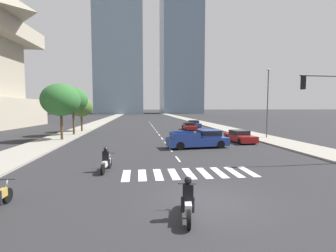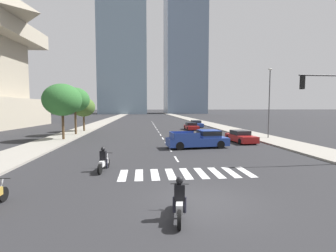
{
  "view_description": "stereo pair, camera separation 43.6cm",
  "coord_description": "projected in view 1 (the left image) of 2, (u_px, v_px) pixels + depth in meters",
  "views": [
    {
      "loc": [
        -2.91,
        -9.43,
        3.83
      ],
      "look_at": [
        0.0,
        14.24,
        2.0
      ],
      "focal_mm": 26.16,
      "sensor_mm": 36.0,
      "label": 1
    },
    {
      "loc": [
        -2.48,
        -9.48,
        3.83
      ],
      "look_at": [
        0.0,
        14.24,
        2.0
      ],
      "focal_mm": 26.16,
      "sensor_mm": 36.0,
      "label": 2
    }
  ],
  "objects": [
    {
      "name": "traffic_signal_near",
      "position": [
        334.0,
        100.0,
        16.32
      ],
      "size": [
        4.21,
        0.28,
        6.15
      ],
      "rotation": [
        0.0,
        0.0,
        3.14
      ],
      "color": "#333335",
      "rests_on": "sidewalk_east"
    },
    {
      "name": "office_tower_left_skyline",
      "position": [
        119.0,
        39.0,
        140.97
      ],
      "size": [
        26.9,
        22.4,
        99.17
      ],
      "color": "#7A93A8",
      "rests_on": "ground"
    },
    {
      "name": "street_tree_second",
      "position": [
        73.0,
        100.0,
        32.95
      ],
      "size": [
        3.87,
        3.87,
        6.35
      ],
      "color": "#4C3823",
      "rests_on": "sidewalk_west"
    },
    {
      "name": "sidewalk_east",
      "position": [
        230.0,
        130.0,
        41.17
      ],
      "size": [
        4.0,
        260.0,
        0.15
      ],
      "primitive_type": "cube",
      "color": "gray",
      "rests_on": "ground"
    },
    {
      "name": "motorcycle_trailing",
      "position": [
        188.0,
        202.0,
        8.43
      ],
      "size": [
        0.71,
        2.17,
        1.49
      ],
      "rotation": [
        0.0,
        0.0,
        1.41
      ],
      "color": "black",
      "rests_on": "ground"
    },
    {
      "name": "street_lamp_east",
      "position": [
        268.0,
        98.0,
        29.56
      ],
      "size": [
        0.5,
        0.24,
        8.3
      ],
      "color": "#3F3F42",
      "rests_on": "sidewalk_east"
    },
    {
      "name": "pickup_truck",
      "position": [
        200.0,
        139.0,
        23.19
      ],
      "size": [
        5.93,
        2.59,
        1.67
      ],
      "rotation": [
        0.0,
        0.0,
        0.11
      ],
      "color": "navy",
      "rests_on": "ground"
    },
    {
      "name": "street_tree_third",
      "position": [
        81.0,
        107.0,
        37.75
      ],
      "size": [
        3.53,
        3.53,
        5.23
      ],
      "color": "#4C3823",
      "rests_on": "sidewalk_west"
    },
    {
      "name": "office_tower_center_skyline",
      "position": [
        180.0,
        41.0,
        153.97
      ],
      "size": [
        23.87,
        28.54,
        91.8
      ],
      "color": "slate",
      "rests_on": "ground"
    },
    {
      "name": "street_tree_nearest",
      "position": [
        61.0,
        100.0,
        27.71
      ],
      "size": [
        4.32,
        4.32,
        6.37
      ],
      "color": "#4C3823",
      "rests_on": "sidewalk_west"
    },
    {
      "name": "sedan_blue_1",
      "position": [
        194.0,
        124.0,
        47.75
      ],
      "size": [
        1.95,
        4.75,
        1.27
      ],
      "rotation": [
        0.0,
        0.0,
        -1.56
      ],
      "color": "navy",
      "rests_on": "ground"
    },
    {
      "name": "sidewalk_west",
      "position": [
        77.0,
        131.0,
        38.16
      ],
      "size": [
        4.0,
        260.0,
        0.15
      ],
      "primitive_type": "cube",
      "color": "gray",
      "rests_on": "ground"
    },
    {
      "name": "sedan_red_0",
      "position": [
        189.0,
        126.0,
        41.88
      ],
      "size": [
        1.96,
        4.27,
        1.19
      ],
      "rotation": [
        0.0,
        0.0,
        -1.56
      ],
      "color": "maroon",
      "rests_on": "ground"
    },
    {
      "name": "motorcycle_lead",
      "position": [
        106.0,
        162.0,
        14.6
      ],
      "size": [
        0.7,
        2.13,
        1.49
      ],
      "rotation": [
        0.0,
        0.0,
        1.43
      ],
      "color": "black",
      "rests_on": "ground"
    },
    {
      "name": "ground_plane",
      "position": [
        211.0,
        201.0,
        9.98
      ],
      "size": [
        800.0,
        800.0,
        0.0
      ],
      "primitive_type": "plane",
      "color": "#28282B"
    },
    {
      "name": "sedan_red_2",
      "position": [
        240.0,
        137.0,
        26.91
      ],
      "size": [
        2.11,
        4.63,
        1.29
      ],
      "rotation": [
        0.0,
        0.0,
        -1.5
      ],
      "color": "maroon",
      "rests_on": "ground"
    },
    {
      "name": "crosswalk_near",
      "position": [
        189.0,
        173.0,
        14.18
      ],
      "size": [
        7.65,
        2.4,
        0.01
      ],
      "color": "silver",
      "rests_on": "ground"
    },
    {
      "name": "lane_divider_center",
      "position": [
        155.0,
        130.0,
        41.89
      ],
      "size": [
        0.14,
        50.0,
        0.01
      ],
      "color": "silver",
      "rests_on": "ground"
    }
  ]
}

